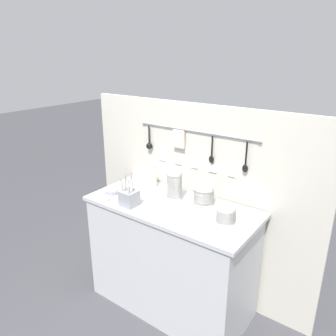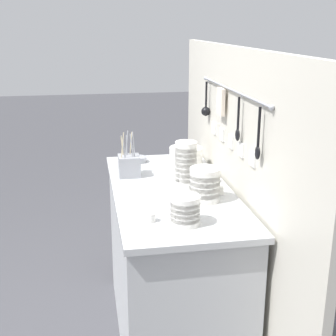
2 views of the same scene
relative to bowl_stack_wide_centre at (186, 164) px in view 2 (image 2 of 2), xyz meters
name	(u,v)px [view 2 (image 2 of 2)]	position (x,y,z in m)	size (l,w,h in m)	color
ground_plane	(171,336)	(0.04, -0.09, -1.05)	(20.00, 20.00, 0.00)	#424247
counter	(171,266)	(0.04, -0.09, -0.58)	(1.33, 0.62, 0.93)	#B7BABC
back_wall	(233,201)	(0.04, 0.26, -0.22)	(2.13, 0.09, 1.65)	beige
bowl_stack_wide_centre	(186,164)	(0.00, 0.00, 0.00)	(0.12, 0.12, 0.24)	silver
bowl_stack_short_front	(185,210)	(0.50, -0.11, -0.06)	(0.13, 0.13, 0.13)	silver
bowl_stack_tall_left	(205,184)	(0.24, 0.04, -0.04)	(0.15, 0.15, 0.17)	silver
plate_stack	(186,156)	(-0.36, 0.08, -0.06)	(0.20, 0.20, 0.11)	silver
steel_mixing_bowl	(138,159)	(-0.49, -0.20, -0.10)	(0.11, 0.11, 0.03)	#93969E
cutlery_caddy	(129,165)	(-0.22, -0.28, -0.06)	(0.12, 0.12, 0.27)	#93969E
cup_front_left	(207,188)	(0.12, 0.09, -0.10)	(0.05, 0.05, 0.04)	silver
cup_back_right	(219,190)	(0.16, 0.14, -0.10)	(0.05, 0.05, 0.04)	silver
cup_edge_near	(118,163)	(-0.41, -0.34, -0.10)	(0.05, 0.05, 0.04)	silver
cup_front_right	(150,217)	(0.44, -0.25, -0.10)	(0.05, 0.05, 0.04)	silver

